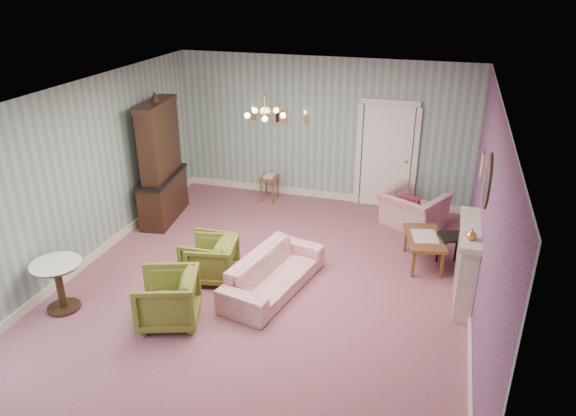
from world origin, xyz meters
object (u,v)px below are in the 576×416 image
(pedestal_table, at_px, (60,286))
(olive_chair_a, at_px, (167,296))
(sofa_chintz, at_px, (273,267))
(fireplace, at_px, (466,263))
(coffee_table, at_px, (423,250))
(dresser, at_px, (160,159))
(side_table_black, at_px, (450,251))
(olive_chair_c, at_px, (207,254))
(wingback_chair, at_px, (413,204))
(olive_chair_b, at_px, (212,258))

(pedestal_table, bearing_deg, olive_chair_a, 5.81)
(sofa_chintz, height_order, pedestal_table, sofa_chintz)
(fireplace, relative_size, coffee_table, 1.41)
(pedestal_table, bearing_deg, dresser, 91.86)
(fireplace, bearing_deg, side_table_black, 103.34)
(olive_chair_c, bearing_deg, coffee_table, 110.98)
(wingback_chair, relative_size, coffee_table, 1.07)
(wingback_chair, bearing_deg, sofa_chintz, 85.34)
(wingback_chair, height_order, fireplace, fireplace)
(olive_chair_c, relative_size, coffee_table, 0.72)
(olive_chair_c, bearing_deg, dresser, -136.82)
(wingback_chair, distance_m, coffee_table, 1.40)
(olive_chair_c, height_order, fireplace, fireplace)
(olive_chair_a, xyz_separation_m, coffee_table, (3.19, 2.60, -0.15))
(olive_chair_b, xyz_separation_m, dresser, (-1.80, 1.79, 0.84))
(olive_chair_b, distance_m, sofa_chintz, 1.00)
(olive_chair_a, relative_size, olive_chair_b, 1.12)
(dresser, bearing_deg, fireplace, -20.33)
(olive_chair_a, xyz_separation_m, side_table_black, (3.61, 2.65, -0.12))
(olive_chair_b, relative_size, olive_chair_c, 1.01)
(fireplace, bearing_deg, coffee_table, 126.68)
(dresser, bearing_deg, olive_chair_b, -52.49)
(olive_chair_b, xyz_separation_m, sofa_chintz, (0.99, -0.02, 0.02))
(coffee_table, bearing_deg, sofa_chintz, -145.68)
(dresser, distance_m, coffee_table, 4.99)
(side_table_black, bearing_deg, wingback_chair, 118.67)
(olive_chair_a, xyz_separation_m, pedestal_table, (-1.58, -0.16, -0.03))
(coffee_table, xyz_separation_m, pedestal_table, (-4.78, -2.77, 0.12))
(olive_chair_b, height_order, wingback_chair, wingback_chair)
(sofa_chintz, height_order, coffee_table, sofa_chintz)
(olive_chair_c, bearing_deg, olive_chair_b, 54.17)
(olive_chair_b, relative_size, dresser, 0.30)
(sofa_chintz, relative_size, side_table_black, 3.49)
(olive_chair_a, height_order, dresser, dresser)
(olive_chair_a, relative_size, dresser, 0.33)
(coffee_table, bearing_deg, side_table_black, 5.57)
(olive_chair_a, xyz_separation_m, fireplace, (3.82, 1.76, 0.18))
(olive_chair_a, relative_size, wingback_chair, 0.76)
(side_table_black, bearing_deg, sofa_chintz, -149.69)
(olive_chair_a, distance_m, coffee_table, 4.12)
(coffee_table, bearing_deg, dresser, 175.36)
(wingback_chair, xyz_separation_m, coffee_table, (0.30, -1.35, -0.21))
(olive_chair_c, xyz_separation_m, sofa_chintz, (1.12, -0.11, 0.02))
(olive_chair_c, distance_m, sofa_chintz, 1.13)
(side_table_black, relative_size, pedestal_table, 0.75)
(fireplace, bearing_deg, dresser, 167.31)
(olive_chair_b, distance_m, dresser, 2.68)
(olive_chair_a, bearing_deg, fireplace, 95.84)
(sofa_chintz, bearing_deg, side_table_black, -47.58)
(wingback_chair, distance_m, fireplace, 2.38)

